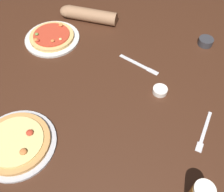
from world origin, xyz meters
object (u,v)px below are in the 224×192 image
at_px(ramekin_butter, 160,91).
at_px(pizza_plate_near, 16,143).
at_px(knife_right, 139,64).
at_px(diner_arm, 86,15).
at_px(fork_left, 204,132).
at_px(pizza_plate_far, 52,37).
at_px(ramekin_sauce, 206,42).

bearing_deg(ramekin_butter, pizza_plate_near, -152.73).
relative_size(knife_right, diner_arm, 0.58).
xyz_separation_m(pizza_plate_near, fork_left, (0.77, 0.10, -0.01)).
height_order(pizza_plate_far, ramekin_butter, pizza_plate_far).
relative_size(fork_left, knife_right, 0.99).
xyz_separation_m(pizza_plate_far, ramekin_butter, (0.58, -0.34, -0.00)).
xyz_separation_m(fork_left, diner_arm, (-0.58, 0.73, 0.04)).
xyz_separation_m(ramekin_butter, fork_left, (0.17, -0.20, -0.01)).
xyz_separation_m(pizza_plate_near, knife_right, (0.50, 0.48, -0.01)).
xyz_separation_m(pizza_plate_near, ramekin_butter, (0.59, 0.30, -0.00)).
height_order(ramekin_butter, fork_left, ramekin_butter).
bearing_deg(knife_right, fork_left, -54.33).
bearing_deg(ramekin_sauce, knife_right, -153.84).
bearing_deg(ramekin_butter, fork_left, -49.45).
distance_m(ramekin_butter, fork_left, 0.27).
bearing_deg(ramekin_sauce, fork_left, -99.26).
bearing_deg(ramekin_sauce, diner_arm, 165.28).
bearing_deg(ramekin_sauce, ramekin_butter, -127.04).
bearing_deg(fork_left, knife_right, 125.67).
relative_size(ramekin_butter, fork_left, 0.34).
bearing_deg(pizza_plate_near, ramekin_sauce, 37.45).
bearing_deg(pizza_plate_far, diner_arm, 47.50).
relative_size(pizza_plate_near, ramekin_sauce, 4.03).
relative_size(pizza_plate_far, ramekin_butter, 4.38).
bearing_deg(diner_arm, fork_left, -51.53).
xyz_separation_m(ramekin_sauce, knife_right, (-0.36, -0.18, -0.02)).
distance_m(pizza_plate_near, fork_left, 0.77).
relative_size(ramekin_butter, knife_right, 0.34).
xyz_separation_m(knife_right, diner_arm, (-0.31, 0.35, 0.04)).
height_order(pizza_plate_far, fork_left, pizza_plate_far).
bearing_deg(knife_right, pizza_plate_far, 160.62).
relative_size(pizza_plate_far, ramekin_sauce, 3.79).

